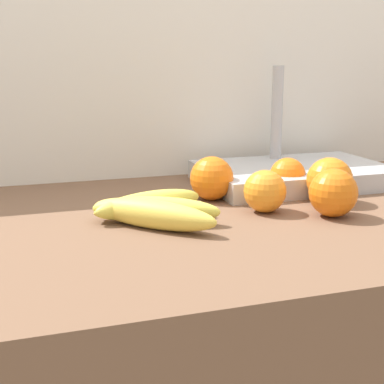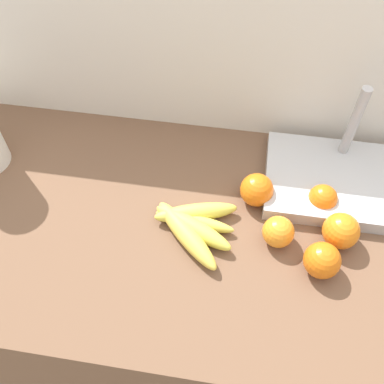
# 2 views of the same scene
# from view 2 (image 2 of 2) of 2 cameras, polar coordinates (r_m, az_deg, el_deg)

# --- Properties ---
(ground_plane) EXTENTS (6.00, 6.00, 0.00)m
(ground_plane) POSITION_cam_2_polar(r_m,az_deg,el_deg) (1.81, 5.23, -20.52)
(ground_plane) COLOR gray
(counter) EXTENTS (1.59, 0.65, 0.89)m
(counter) POSITION_cam_2_polar(r_m,az_deg,el_deg) (1.39, 6.60, -15.27)
(counter) COLOR brown
(counter) RESTS_ON ground
(wall_back) EXTENTS (1.99, 0.06, 1.30)m
(wall_back) POSITION_cam_2_polar(r_m,az_deg,el_deg) (1.40, 8.63, 1.55)
(wall_back) COLOR silver
(wall_back) RESTS_ON ground
(banana_bunch) EXTENTS (0.20, 0.20, 0.04)m
(banana_bunch) POSITION_cam_2_polar(r_m,az_deg,el_deg) (0.98, -0.00, -4.31)
(banana_bunch) COLOR #E9CA4C
(banana_bunch) RESTS_ON counter
(orange_center) EXTENTS (0.07, 0.07, 0.07)m
(orange_center) POSITION_cam_2_polar(r_m,az_deg,el_deg) (0.97, 11.19, -5.12)
(orange_center) COLOR orange
(orange_center) RESTS_ON counter
(orange_back_right) EXTENTS (0.07, 0.07, 0.07)m
(orange_back_right) POSITION_cam_2_polar(r_m,az_deg,el_deg) (1.05, 16.67, -0.84)
(orange_back_right) COLOR orange
(orange_back_right) RESTS_ON counter
(orange_right) EXTENTS (0.08, 0.08, 0.08)m
(orange_right) POSITION_cam_2_polar(r_m,az_deg,el_deg) (1.00, 18.85, -4.82)
(orange_right) COLOR orange
(orange_right) RESTS_ON counter
(orange_far_right) EXTENTS (0.08, 0.08, 0.08)m
(orange_far_right) POSITION_cam_2_polar(r_m,az_deg,el_deg) (0.95, 16.60, -8.54)
(orange_far_right) COLOR orange
(orange_far_right) RESTS_ON counter
(orange_back_left) EXTENTS (0.08, 0.08, 0.08)m
(orange_back_left) POSITION_cam_2_polar(r_m,az_deg,el_deg) (1.02, 8.44, 0.27)
(orange_back_left) COLOR orange
(orange_back_left) RESTS_ON counter
(sink_basin) EXTENTS (0.37, 0.25, 0.23)m
(sink_basin) POSITION_cam_2_polar(r_m,az_deg,el_deg) (1.11, 19.08, 1.44)
(sink_basin) COLOR #B7BABF
(sink_basin) RESTS_ON counter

